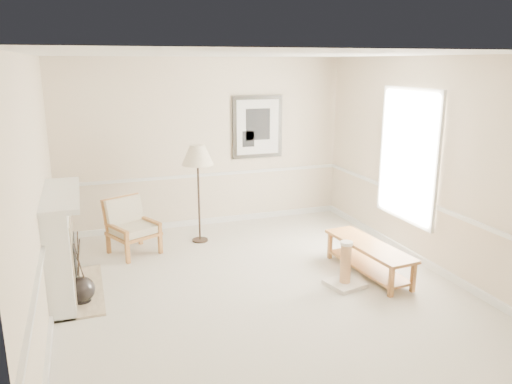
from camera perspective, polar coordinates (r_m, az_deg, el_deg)
ground at (r=6.57m, az=0.24°, el=-10.73°), size 5.50×5.50×0.00m
room at (r=6.13m, az=1.24°, el=5.72°), size 5.04×5.54×2.92m
fireplace at (r=6.57m, az=-21.36°, el=-5.73°), size 0.64×1.64×1.31m
floor_vase at (r=6.42m, az=-19.30°, el=-10.57°), size 0.31×0.31×0.92m
armchair at (r=7.78m, az=-14.23°, el=-3.51°), size 0.86×0.88×0.84m
floor_lamp at (r=7.82m, az=-6.69°, el=3.91°), size 0.65×0.65×1.57m
bench at (r=6.99m, az=12.75°, el=-6.92°), size 0.59×1.55×0.43m
scratching_post at (r=6.61m, az=10.16°, el=-8.99°), size 0.51×0.51×0.61m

